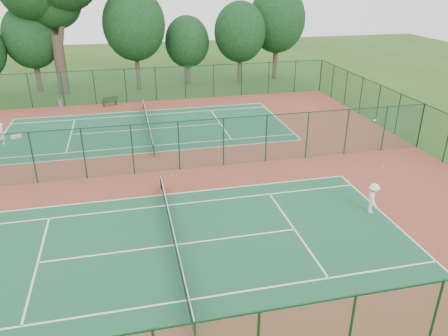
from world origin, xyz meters
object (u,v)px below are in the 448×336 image
at_px(player_near, 373,198).
at_px(player_far, 2,133).
at_px(bench, 110,101).
at_px(trash_bin, 60,104).
at_px(kit_bag, 16,137).

distance_m(player_near, player_far, 27.94).
bearing_deg(bench, player_far, -147.79).
xyz_separation_m(player_near, player_far, (-22.68, 16.31, -0.05)).
height_order(player_near, bench, player_near).
relative_size(trash_bin, bench, 0.50).
relative_size(trash_bin, kit_bag, 1.06).
distance_m(player_far, bench, 12.19).
bearing_deg(player_far, kit_bag, 122.27).
relative_size(player_near, player_far, 1.06).
bearing_deg(player_near, bench, 46.39).
xyz_separation_m(trash_bin, kit_bag, (-2.63, -8.32, -0.26)).
height_order(player_far, bench, player_far).
xyz_separation_m(player_near, bench, (-14.52, 25.36, -0.40)).
bearing_deg(trash_bin, kit_bag, -107.51).
bearing_deg(player_near, kit_bag, 68.26).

